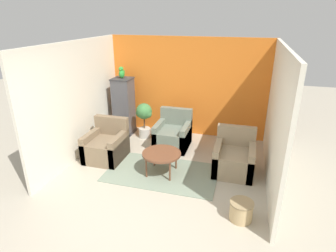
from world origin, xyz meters
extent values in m
plane|color=#B2A893|center=(0.00, 0.00, 0.00)|extent=(20.00, 20.00, 0.00)
cube|color=orange|center=(0.00, 3.51, 1.22)|extent=(4.02, 0.06, 2.44)
cube|color=silver|center=(-1.98, 1.74, 1.22)|extent=(0.06, 3.48, 2.44)
cube|color=silver|center=(1.98, 1.74, 1.22)|extent=(0.06, 3.48, 2.44)
cube|color=gray|center=(-0.02, 1.35, 0.01)|extent=(2.17, 1.25, 0.01)
cylinder|color=brown|center=(-0.02, 1.35, 0.43)|extent=(0.75, 0.75, 0.04)
cylinder|color=brown|center=(-0.25, 1.12, 0.20)|extent=(0.04, 0.04, 0.41)
cylinder|color=brown|center=(0.21, 1.12, 0.20)|extent=(0.04, 0.04, 0.41)
cylinder|color=brown|center=(-0.25, 1.58, 0.20)|extent=(0.04, 0.04, 0.41)
cylinder|color=brown|center=(0.21, 1.58, 0.20)|extent=(0.04, 0.04, 0.41)
cube|color=#7A664C|center=(-1.34, 1.59, 0.22)|extent=(0.76, 0.82, 0.45)
cube|color=#7A664C|center=(-1.34, 1.93, 0.65)|extent=(0.76, 0.14, 0.41)
cube|color=#7A664C|center=(-1.66, 1.59, 0.29)|extent=(0.12, 0.82, 0.59)
cube|color=#7A664C|center=(-1.02, 1.59, 0.29)|extent=(0.12, 0.82, 0.59)
cube|color=#9E896B|center=(1.33, 1.78, 0.22)|extent=(0.76, 0.82, 0.45)
cube|color=#9E896B|center=(1.33, 2.12, 0.65)|extent=(0.76, 0.14, 0.41)
cube|color=#9E896B|center=(1.01, 1.78, 0.29)|extent=(0.12, 0.82, 0.59)
cube|color=#9E896B|center=(1.65, 1.78, 0.29)|extent=(0.12, 0.82, 0.59)
cube|color=slate|center=(-0.12, 2.56, 0.22)|extent=(0.76, 0.82, 0.45)
cube|color=slate|center=(-0.12, 2.90, 0.65)|extent=(0.76, 0.14, 0.41)
cube|color=slate|center=(-0.44, 2.56, 0.29)|extent=(0.12, 0.82, 0.59)
cube|color=slate|center=(0.20, 2.56, 0.29)|extent=(0.12, 0.82, 0.59)
cube|color=#353539|center=(-1.55, 3.03, 0.05)|extent=(0.47, 0.47, 0.10)
cube|color=#4C4C51|center=(-1.55, 3.03, 0.76)|extent=(0.45, 0.45, 1.33)
cube|color=#353539|center=(-1.55, 3.03, 1.44)|extent=(0.48, 0.48, 0.03)
ellipsoid|color=green|center=(-1.55, 3.03, 1.57)|extent=(0.13, 0.17, 0.22)
sphere|color=green|center=(-1.55, 3.01, 1.69)|extent=(0.11, 0.11, 0.11)
cone|color=gold|center=(-1.55, 2.95, 1.68)|extent=(0.05, 0.05, 0.05)
cone|color=green|center=(-1.55, 3.10, 1.54)|extent=(0.07, 0.14, 0.18)
cylinder|color=beige|center=(-0.95, 2.91, 0.12)|extent=(0.30, 0.30, 0.24)
cylinder|color=brown|center=(-0.95, 2.91, 0.40)|extent=(0.04, 0.04, 0.32)
sphere|color=#427F42|center=(-0.95, 2.91, 0.69)|extent=(0.39, 0.39, 0.39)
sphere|color=#427F42|center=(-1.06, 2.95, 0.62)|extent=(0.24, 0.24, 0.24)
sphere|color=#427F42|center=(-0.85, 2.88, 0.64)|extent=(0.22, 0.22, 0.22)
cylinder|color=tan|center=(1.54, 0.40, 0.16)|extent=(0.34, 0.34, 0.31)
cylinder|color=#957E57|center=(1.54, 0.40, 0.30)|extent=(0.36, 0.36, 0.02)
camera|label=1|loc=(1.42, -3.24, 2.93)|focal=30.00mm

